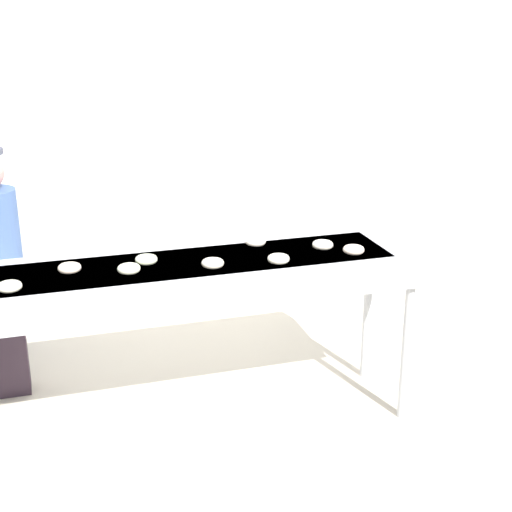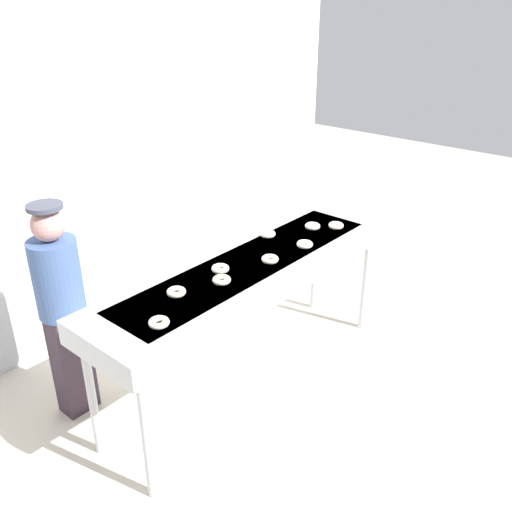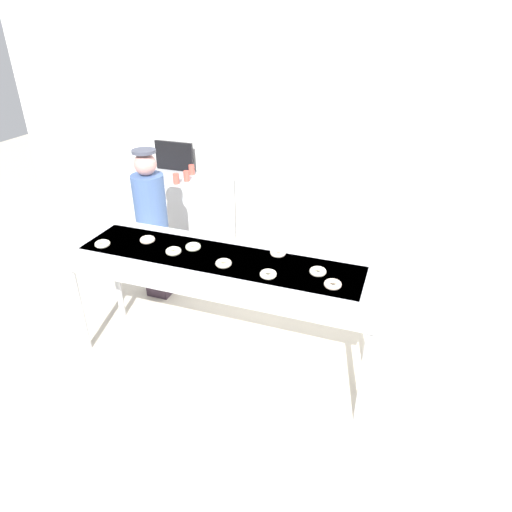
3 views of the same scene
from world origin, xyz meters
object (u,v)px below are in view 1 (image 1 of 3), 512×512
Objects in this scene: sugar_donut_2 at (256,241)px; sugar_donut_8 at (354,250)px; sugar_donut_7 at (69,268)px; sugar_donut_1 at (323,245)px; sugar_donut_5 at (146,259)px; fryer_conveyor at (193,277)px; sugar_donut_3 at (213,263)px; sugar_donut_4 at (129,269)px; sugar_donut_0 at (279,259)px; sugar_donut_6 at (10,286)px.

sugar_donut_8 is (0.49, -0.31, 0.00)m from sugar_donut_2.
sugar_donut_7 is at bearing -172.32° from sugar_donut_2.
sugar_donut_1 and sugar_donut_7 have the same top height.
sugar_donut_1 and sugar_donut_5 have the same top height.
fryer_conveyor is at bearing -13.87° from sugar_donut_5.
sugar_donut_8 reaches higher than fryer_conveyor.
sugar_donut_7 is (-1.09, -0.15, 0.00)m from sugar_donut_2.
fryer_conveyor is 21.54× the size of sugar_donut_3.
fryer_conveyor is at bearing 131.47° from sugar_donut_3.
sugar_donut_4 is at bearing -170.52° from fryer_conveyor.
sugar_donut_1 is 1.00× the size of sugar_donut_8.
sugar_donut_0 is at bearing -17.22° from fryer_conveyor.
fryer_conveyor is 21.54× the size of sugar_donut_4.
sugar_donut_1 is at bearing 10.01° from sugar_donut_3.
sugar_donut_2 is at bearing 24.34° from fryer_conveyor.
sugar_donut_0 is at bearing -5.77° from sugar_donut_4.
sugar_donut_3 is at bearing -48.53° from fryer_conveyor.
sugar_donut_2 and sugar_donut_4 have the same top height.
sugar_donut_0 is 0.73m from sugar_donut_5.
sugar_donut_2 is at bearing 41.63° from sugar_donut_3.
sugar_donut_5 is at bearing 15.84° from sugar_donut_6.
sugar_donut_5 is 1.00× the size of sugar_donut_6.
sugar_donut_0 and sugar_donut_3 have the same top height.
sugar_donut_1 is 1.00× the size of sugar_donut_2.
sugar_donut_0 is at bearing -9.59° from sugar_donut_7.
sugar_donut_8 is at bearing -2.65° from sugar_donut_4.
sugar_donut_4 is 1.00× the size of sugar_donut_5.
sugar_donut_1 is at bearing 5.26° from sugar_donut_6.
sugar_donut_1 is 1.00× the size of sugar_donut_7.
sugar_donut_1 is at bearing -26.10° from sugar_donut_2.
fryer_conveyor is at bearing 9.48° from sugar_donut_4.
sugar_donut_0 is 1.00× the size of sugar_donut_4.
sugar_donut_8 is at bearing -45.16° from sugar_donut_1.
sugar_donut_4 is 1.28m from sugar_donut_8.
sugar_donut_1 and sugar_donut_2 have the same top height.
sugar_donut_0 is at bearing -16.06° from sugar_donut_5.
sugar_donut_6 is 1.89m from sugar_donut_8.
sugar_donut_7 is at bearing 174.02° from sugar_donut_8.
sugar_donut_2 reaches higher than fryer_conveyor.
sugar_donut_0 reaches higher than fryer_conveyor.
sugar_donut_5 is at bearing 166.13° from fryer_conveyor.
sugar_donut_4 is 0.32m from sugar_donut_7.
sugar_donut_8 is at bearing 2.87° from sugar_donut_0.
sugar_donut_2 and sugar_donut_7 have the same top height.
sugar_donut_6 is 1.00× the size of sugar_donut_8.
sugar_donut_2 is 0.45m from sugar_donut_3.
fryer_conveyor is 21.54× the size of sugar_donut_2.
sugar_donut_7 is at bearing 160.60° from sugar_donut_4.
sugar_donut_7 and sugar_donut_8 have the same top height.
sugar_donut_0 is 0.46m from sugar_donut_8.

